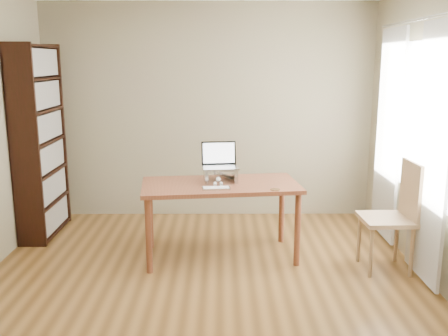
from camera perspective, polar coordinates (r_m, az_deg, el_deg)
room at (r=3.92m, az=-2.12°, el=3.07°), size 4.04×4.54×2.64m
bookshelf at (r=5.83m, az=-20.28°, el=2.85°), size 0.30×0.90×2.10m
curtains at (r=5.04m, az=20.24°, el=2.87°), size 0.03×1.90×2.25m
desk at (r=4.88m, az=-0.42°, el=-2.78°), size 1.59×0.93×0.75m
laptop_stand at (r=4.91m, az=-0.42°, el=-0.60°), size 0.32×0.25×0.13m
laptop at (r=4.95m, az=-0.42°, el=0.81°), size 0.37×0.33×0.24m
keyboard at (r=4.64m, az=-0.90°, el=-2.32°), size 0.27×0.13×0.02m
coaster at (r=4.64m, az=5.86°, el=-2.47°), size 0.09×0.09×0.01m
cat at (r=4.95m, az=-0.71°, el=-0.75°), size 0.24×0.48×0.15m
chair at (r=4.86m, az=19.02°, el=-4.76°), size 0.47×0.47×1.03m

